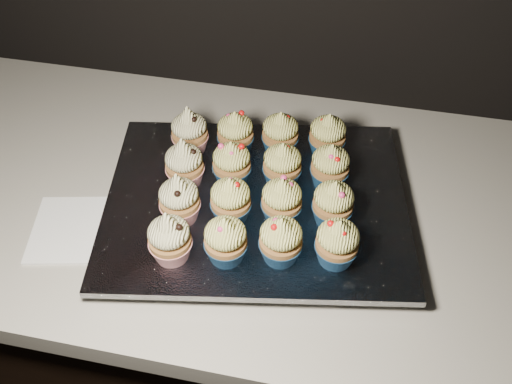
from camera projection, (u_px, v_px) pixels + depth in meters
cabinet at (169, 322)px, 1.33m from camera, size 2.40×0.60×0.86m
worktop at (141, 188)px, 1.01m from camera, size 2.44×0.64×0.04m
napkin at (76, 229)px, 0.91m from camera, size 0.16×0.16×0.00m
baking_tray at (256, 208)px, 0.93m from camera, size 0.49×0.41×0.02m
foil_lining at (256, 201)px, 0.92m from camera, size 0.54×0.45×0.01m
cupcake_0 at (169, 238)px, 0.81m from camera, size 0.06×0.06×0.10m
cupcake_1 at (226, 240)px, 0.81m from camera, size 0.06×0.06×0.08m
cupcake_2 at (281, 240)px, 0.81m from camera, size 0.06×0.06×0.08m
cupcake_3 at (337, 242)px, 0.80m from camera, size 0.06×0.06×0.08m
cupcake_4 at (179, 199)px, 0.86m from camera, size 0.06×0.06×0.10m
cupcake_5 at (231, 200)px, 0.86m from camera, size 0.06×0.06×0.08m
cupcake_6 at (282, 201)px, 0.86m from camera, size 0.06×0.06×0.08m
cupcake_7 at (333, 203)px, 0.86m from camera, size 0.06×0.06×0.08m
cupcake_8 at (184, 164)px, 0.91m from camera, size 0.06×0.06×0.10m
cupcake_9 at (232, 164)px, 0.92m from camera, size 0.06×0.06×0.08m
cupcake_10 at (282, 165)px, 0.91m from camera, size 0.06×0.06×0.08m
cupcake_11 at (330, 166)px, 0.91m from camera, size 0.06×0.06×0.08m
cupcake_12 at (190, 132)px, 0.97m from camera, size 0.06×0.06×0.10m
cupcake_13 at (235, 133)px, 0.97m from camera, size 0.06×0.06×0.08m
cupcake_14 at (280, 134)px, 0.97m from camera, size 0.06×0.06×0.08m
cupcake_15 at (328, 136)px, 0.96m from camera, size 0.06×0.06×0.08m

